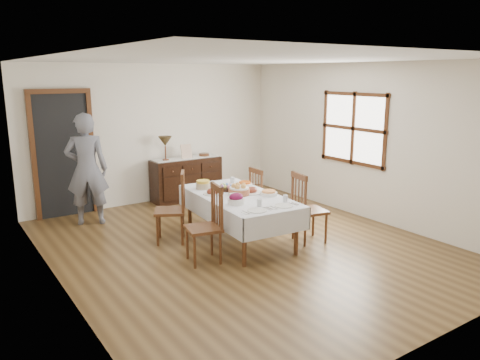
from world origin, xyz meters
TOP-DOWN VIEW (x-y plane):
  - ground at (0.00, 0.00)m, footprint 6.00×6.00m
  - room_shell at (-0.15, 0.42)m, footprint 5.02×6.02m
  - dining_table at (0.05, 0.21)m, footprint 1.19×2.11m
  - chair_left_near at (-0.72, -0.19)m, footprint 0.50×0.50m
  - chair_left_far at (-0.74, 0.73)m, footprint 0.59×0.59m
  - chair_right_near at (0.86, -0.37)m, footprint 0.51×0.51m
  - chair_right_far at (0.83, 0.68)m, footprint 0.40×0.40m
  - sideboard at (0.51, 2.72)m, footprint 1.36×0.50m
  - person at (-1.52, 2.27)m, footprint 0.71×0.58m
  - bread_basket at (0.07, 0.23)m, footprint 0.31×0.31m
  - egg_basket at (0.05, 0.54)m, footprint 0.25×0.25m
  - ham_platter_a at (-0.23, 0.46)m, footprint 0.29×0.29m
  - ham_platter_b at (0.27, 0.20)m, footprint 0.32×0.32m
  - beet_bowl at (-0.24, -0.16)m, footprint 0.23×0.23m
  - carrot_bowl at (0.40, 0.56)m, footprint 0.24×0.24m
  - pineapple_bowl at (-0.19, 0.83)m, footprint 0.22×0.22m
  - casserole_dish at (0.40, -0.05)m, footprint 0.25×0.25m
  - butter_dish at (-0.09, 0.11)m, footprint 0.15×0.10m
  - setting_left at (-0.16, -0.54)m, footprint 0.43×0.31m
  - setting_right at (0.27, -0.56)m, footprint 0.43×0.31m
  - glass_far_a at (-0.01, 0.83)m, footprint 0.06×0.06m
  - glass_far_b at (0.40, 0.91)m, footprint 0.07×0.07m
  - runner at (0.52, 2.75)m, footprint 1.30×0.35m
  - table_lamp at (0.09, 2.72)m, footprint 0.26×0.26m
  - picture_frame at (0.51, 2.69)m, footprint 0.22×0.08m
  - deco_bowl at (0.92, 2.73)m, footprint 0.20×0.20m

SIDE VIEW (x-z plane):
  - ground at x=0.00m, z-range 0.00..0.00m
  - sideboard at x=0.51m, z-range 0.00..0.82m
  - chair_right_far at x=0.83m, z-range 0.01..0.94m
  - chair_left_near at x=-0.72m, z-range 0.01..1.03m
  - chair_right_near at x=0.86m, z-range 0.01..1.04m
  - chair_left_far at x=-0.74m, z-range 0.01..1.05m
  - dining_table at x=0.05m, z-range 0.26..0.96m
  - setting_left at x=-0.16m, z-range 0.67..0.77m
  - setting_right at x=0.27m, z-range 0.67..0.77m
  - ham_platter_b at x=0.27m, z-range 0.67..0.79m
  - ham_platter_a at x=-0.23m, z-range 0.67..0.79m
  - casserole_dish at x=0.40m, z-range 0.70..0.77m
  - butter_dish at x=-0.09m, z-range 0.70..0.77m
  - egg_basket at x=0.05m, z-range 0.69..0.79m
  - carrot_bowl at x=0.40m, z-range 0.69..0.78m
  - glass_far_b at x=0.40m, z-range 0.70..0.79m
  - glass_far_a at x=-0.01m, z-range 0.70..0.80m
  - pineapple_bowl at x=-0.19m, z-range 0.70..0.83m
  - bread_basket at x=0.07m, z-range 0.68..0.85m
  - beet_bowl at x=-0.24m, z-range 0.69..0.84m
  - runner at x=0.52m, z-range 0.82..0.83m
  - deco_bowl at x=0.92m, z-range 0.82..0.88m
  - picture_frame at x=0.51m, z-range 0.82..1.10m
  - person at x=-1.52m, z-range 0.00..1.94m
  - table_lamp at x=0.09m, z-range 0.94..1.40m
  - room_shell at x=-0.15m, z-range 0.32..2.97m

